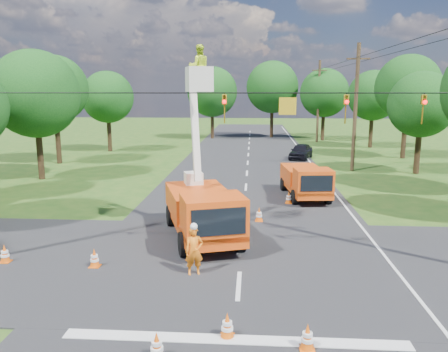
# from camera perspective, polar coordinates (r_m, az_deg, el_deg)

# --- Properties ---
(ground) EXTENTS (140.00, 140.00, 0.00)m
(ground) POSITION_cam_1_polar(r_m,az_deg,el_deg) (34.07, 3.01, 0.30)
(ground) COLOR #234E17
(ground) RESTS_ON ground
(road_main) EXTENTS (12.00, 100.00, 0.06)m
(road_main) POSITION_cam_1_polar(r_m,az_deg,el_deg) (34.07, 3.01, 0.30)
(road_main) COLOR black
(road_main) RESTS_ON ground
(road_cross) EXTENTS (56.00, 10.00, 0.07)m
(road_cross) POSITION_cam_1_polar(r_m,az_deg,el_deg) (16.73, 2.15, -11.33)
(road_cross) COLOR black
(road_cross) RESTS_ON ground
(stop_bar) EXTENTS (9.00, 0.45, 0.02)m
(stop_bar) POSITION_cam_1_polar(r_m,az_deg,el_deg) (12.09, 1.41, -20.77)
(stop_bar) COLOR silver
(stop_bar) RESTS_ON ground
(edge_line) EXTENTS (0.12, 90.00, 0.02)m
(edge_line) POSITION_cam_1_polar(r_m,az_deg,el_deg) (34.46, 12.36, 0.18)
(edge_line) COLOR silver
(edge_line) RESTS_ON ground
(bucket_truck) EXTENTS (4.22, 6.88, 8.26)m
(bucket_truck) POSITION_cam_1_polar(r_m,az_deg,el_deg) (18.86, -2.81, -3.16)
(bucket_truck) COLOR #E54A10
(bucket_truck) RESTS_ON ground
(second_truck) EXTENTS (2.70, 5.74, 2.08)m
(second_truck) POSITION_cam_1_polar(r_m,az_deg,el_deg) (26.66, 10.62, -0.55)
(second_truck) COLOR #E54A10
(second_truck) RESTS_ON ground
(ground_worker) EXTENTS (0.74, 0.60, 1.76)m
(ground_worker) POSITION_cam_1_polar(r_m,az_deg,el_deg) (15.46, -3.93, -9.78)
(ground_worker) COLOR #E95013
(ground_worker) RESTS_ON ground
(distant_car) EXTENTS (2.92, 4.55, 1.44)m
(distant_car) POSITION_cam_1_polar(r_m,az_deg,el_deg) (42.01, 10.02, 3.20)
(distant_car) COLOR black
(distant_car) RESTS_ON ground
(traffic_cone_0) EXTENTS (0.38, 0.38, 0.71)m
(traffic_cone_0) POSITION_cam_1_polar(r_m,az_deg,el_deg) (11.36, -8.77, -21.09)
(traffic_cone_0) COLOR #EB5A0C
(traffic_cone_0) RESTS_ON ground
(traffic_cone_1) EXTENTS (0.38, 0.38, 0.71)m
(traffic_cone_1) POSITION_cam_1_polar(r_m,az_deg,el_deg) (11.75, 10.84, -19.96)
(traffic_cone_1) COLOR #EB5A0C
(traffic_cone_1) RESTS_ON ground
(traffic_cone_2) EXTENTS (0.38, 0.38, 0.71)m
(traffic_cone_2) POSITION_cam_1_polar(r_m,az_deg,el_deg) (21.71, 4.60, -5.04)
(traffic_cone_2) COLOR #EB5A0C
(traffic_cone_2) RESTS_ON ground
(traffic_cone_3) EXTENTS (0.38, 0.38, 0.71)m
(traffic_cone_3) POSITION_cam_1_polar(r_m,az_deg,el_deg) (25.26, 8.45, -2.81)
(traffic_cone_3) COLOR #EB5A0C
(traffic_cone_3) RESTS_ON ground
(traffic_cone_4) EXTENTS (0.38, 0.38, 0.71)m
(traffic_cone_4) POSITION_cam_1_polar(r_m,az_deg,el_deg) (16.91, -16.56, -10.25)
(traffic_cone_4) COLOR #EB5A0C
(traffic_cone_4) RESTS_ON ground
(traffic_cone_5) EXTENTS (0.38, 0.38, 0.71)m
(traffic_cone_5) POSITION_cam_1_polar(r_m,az_deg,el_deg) (18.57, -26.72, -9.06)
(traffic_cone_5) COLOR #EB5A0C
(traffic_cone_5) RESTS_ON ground
(traffic_cone_7) EXTENTS (0.38, 0.38, 0.71)m
(traffic_cone_7) POSITION_cam_1_polar(r_m,az_deg,el_deg) (31.80, 9.31, 0.04)
(traffic_cone_7) COLOR #EB5A0C
(traffic_cone_7) RESTS_ON ground
(traffic_cone_8) EXTENTS (0.38, 0.38, 0.71)m
(traffic_cone_8) POSITION_cam_1_polar(r_m,az_deg,el_deg) (12.03, 0.42, -18.97)
(traffic_cone_8) COLOR #EB5A0C
(traffic_cone_8) RESTS_ON ground
(pole_right_mid) EXTENTS (1.80, 0.30, 10.00)m
(pole_right_mid) POSITION_cam_1_polar(r_m,az_deg,el_deg) (36.40, 16.80, 8.64)
(pole_right_mid) COLOR #4C3823
(pole_right_mid) RESTS_ON ground
(pole_right_far) EXTENTS (1.80, 0.30, 10.00)m
(pole_right_far) POSITION_cam_1_polar(r_m,az_deg,el_deg) (56.06, 12.23, 9.56)
(pole_right_far) COLOR #4C3823
(pole_right_far) RESTS_ON ground
(signal_span) EXTENTS (18.00, 0.29, 1.07)m
(signal_span) POSITION_cam_1_polar(r_m,az_deg,el_deg) (15.57, 10.63, 9.06)
(signal_span) COLOR black
(signal_span) RESTS_ON ground
(tree_left_d) EXTENTS (6.20, 6.20, 9.24)m
(tree_left_d) POSITION_cam_1_polar(r_m,az_deg,el_deg) (34.13, -23.43, 9.78)
(tree_left_d) COLOR #382616
(tree_left_d) RESTS_ON ground
(tree_left_e) EXTENTS (5.80, 5.80, 9.41)m
(tree_left_e) POSITION_cam_1_polar(r_m,az_deg,el_deg) (41.22, -21.29, 10.52)
(tree_left_e) COLOR #382616
(tree_left_e) RESTS_ON ground
(tree_left_f) EXTENTS (5.40, 5.40, 8.40)m
(tree_left_f) POSITION_cam_1_polar(r_m,az_deg,el_deg) (47.94, -14.97, 9.91)
(tree_left_f) COLOR #382616
(tree_left_f) RESTS_ON ground
(tree_right_c) EXTENTS (5.00, 5.00, 7.83)m
(tree_right_c) POSITION_cam_1_polar(r_m,az_deg,el_deg) (36.78, 24.40, 8.47)
(tree_right_c) COLOR #382616
(tree_right_c) RESTS_ON ground
(tree_right_d) EXTENTS (6.00, 6.00, 9.70)m
(tree_right_d) POSITION_cam_1_polar(r_m,az_deg,el_deg) (44.84, 22.90, 10.64)
(tree_right_d) COLOR #382616
(tree_right_d) RESTS_ON ground
(tree_right_e) EXTENTS (5.60, 5.60, 8.63)m
(tree_right_e) POSITION_cam_1_polar(r_m,az_deg,el_deg) (52.21, 18.91, 9.90)
(tree_right_e) COLOR #382616
(tree_right_e) RESTS_ON ground
(tree_far_a) EXTENTS (6.60, 6.60, 9.50)m
(tree_far_a) POSITION_cam_1_polar(r_m,az_deg,el_deg) (58.71, -1.56, 10.92)
(tree_far_a) COLOR #382616
(tree_far_a) RESTS_ON ground
(tree_far_b) EXTENTS (7.00, 7.00, 10.32)m
(tree_far_b) POSITION_cam_1_polar(r_m,az_deg,el_deg) (60.52, 6.34, 11.45)
(tree_far_b) COLOR #382616
(tree_far_b) RESTS_ON ground
(tree_far_c) EXTENTS (6.20, 6.20, 9.18)m
(tree_far_c) POSITION_cam_1_polar(r_m,az_deg,el_deg) (58.18, 12.97, 10.52)
(tree_far_c) COLOR #382616
(tree_far_c) RESTS_ON ground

